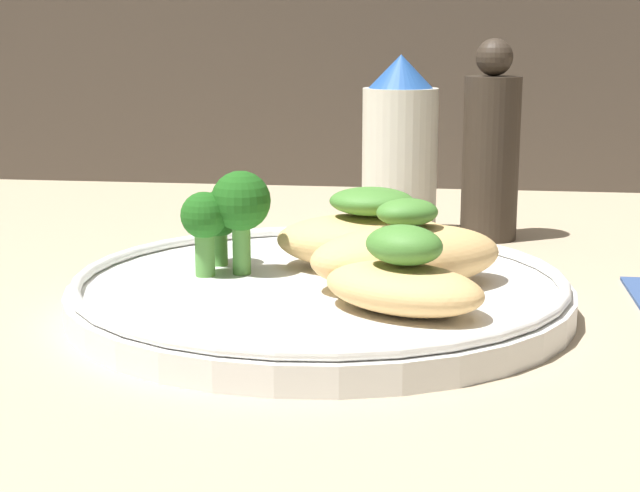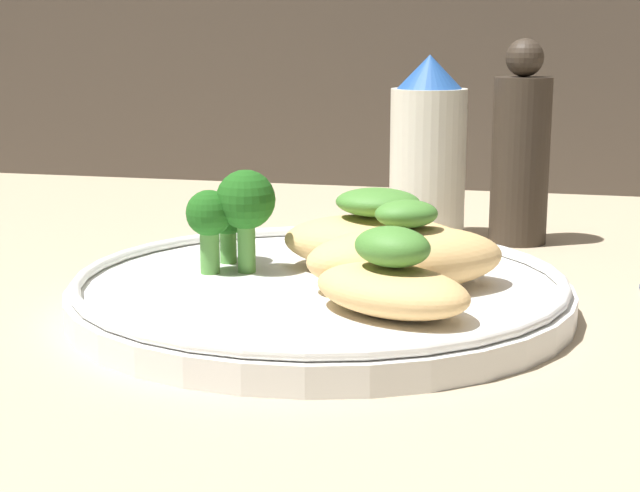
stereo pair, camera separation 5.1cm
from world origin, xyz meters
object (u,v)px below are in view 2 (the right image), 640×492
Objects in this scene: plate at (320,291)px; pepper_grinder at (521,152)px; sauce_bottle at (428,152)px; broccoli_bunch at (232,210)px.

pepper_grinder reaches higher than plate.
plate is 22.38cm from pepper_grinder.
plate is at bearing -98.33° from sauce_bottle.
pepper_grinder reaches higher than broccoli_bunch.
pepper_grinder is (9.22, 19.69, 5.28)cm from plate.
sauce_bottle reaches higher than plate.
sauce_bottle is at bearing 81.67° from plate.
sauce_bottle is at bearing 65.19° from broccoli_bunch.
broccoli_bunch is at bearing -114.81° from sauce_bottle.
plate is 4.65× the size of broccoli_bunch.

